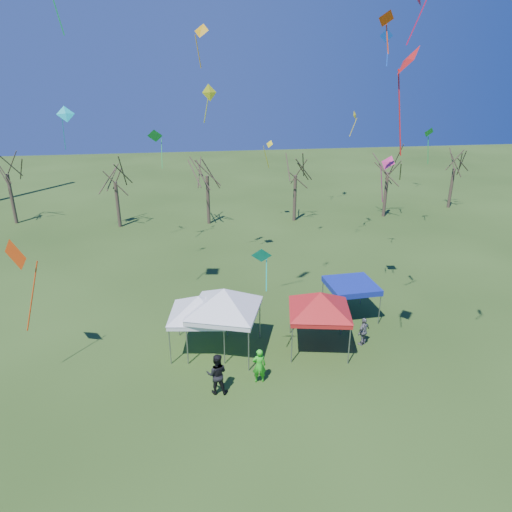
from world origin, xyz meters
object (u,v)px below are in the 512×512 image
at_px(tree_4, 390,156).
at_px(tree_2, 206,158).
at_px(tree_0, 3,156).
at_px(tent_white_west, 198,300).
at_px(person_dark, 217,374).
at_px(tree_5, 457,154).
at_px(tree_3, 296,159).
at_px(tent_red, 320,296).
at_px(tent_blue, 351,286).
at_px(person_grey, 364,331).
at_px(tent_white_mid, 224,293).
at_px(tree_1, 113,166).
at_px(person_green, 259,366).

bearing_deg(tree_4, tree_2, 178.78).
height_order(tree_0, tent_white_west, tree_0).
bearing_deg(tree_2, person_dark, -92.67).
bearing_deg(tree_5, tree_4, -166.15).
bearing_deg(tree_0, tree_3, -7.08).
bearing_deg(tree_4, tent_red, -121.00).
relative_size(tent_blue, person_grey, 1.79).
bearing_deg(tree_3, person_grey, -94.19).
relative_size(tree_0, tree_2, 1.03).
bearing_deg(tent_blue, tent_white_mid, -161.69).
xyz_separation_m(tree_1, person_green, (9.20, -25.33, -4.92)).
relative_size(tent_white_mid, person_dark, 2.23).
bearing_deg(tent_red, tent_white_mid, 173.78).
bearing_deg(tent_red, person_green, -146.20).
bearing_deg(person_dark, tent_red, -143.34).
xyz_separation_m(tree_2, person_green, (0.80, -25.06, -5.42)).
height_order(tree_0, person_dark, tree_0).
height_order(tree_1, tent_white_mid, tree_1).
bearing_deg(tree_4, person_dark, -126.93).
bearing_deg(tree_5, tree_1, -177.65).
xyz_separation_m(tree_0, tree_4, (36.20, -3.38, -0.43)).
distance_m(tree_4, tent_red, 26.25).
distance_m(tree_1, tree_2, 8.42).
relative_size(tree_3, tree_5, 1.06).
height_order(tree_0, tent_red, tree_0).
height_order(tree_1, tent_white_west, tree_1).
bearing_deg(tent_white_west, tree_0, 123.89).
distance_m(tree_4, person_dark, 31.88).
bearing_deg(tree_2, tent_white_west, -94.62).
xyz_separation_m(tree_2, person_dark, (-1.19, -25.54, -5.31)).
distance_m(tree_3, person_green, 26.39).
relative_size(tree_0, tree_5, 1.13).
distance_m(tent_white_west, person_grey, 8.82).
bearing_deg(tree_3, person_dark, -110.83).
bearing_deg(tent_white_mid, tree_5, 41.94).
distance_m(tent_white_mid, person_dark, 4.13).
bearing_deg(person_dark, tent_white_west, -71.54).
distance_m(tree_2, tent_white_mid, 22.40).
bearing_deg(tent_red, tent_blue, 47.05).
relative_size(tent_white_west, tent_blue, 1.41).
bearing_deg(tent_white_mid, tent_white_west, 165.73).
height_order(tree_5, tent_white_mid, tree_5).
bearing_deg(tree_3, tent_white_mid, -112.14).
bearing_deg(tree_0, person_green, -55.51).
xyz_separation_m(tree_2, person_grey, (6.75, -22.81, -5.50)).
relative_size(tent_white_west, person_dark, 2.03).
height_order(tent_white_mid, person_green, tent_white_mid).
bearing_deg(tent_red, tree_5, 48.24).
distance_m(tree_0, tent_red, 34.53).
distance_m(tree_1, person_grey, 28.06).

